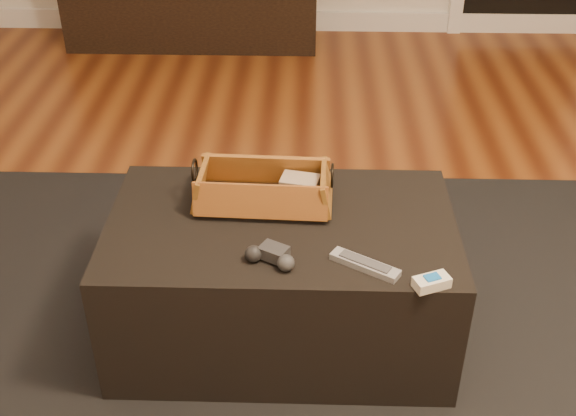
{
  "coord_description": "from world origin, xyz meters",
  "views": [
    {
      "loc": [
        -0.07,
        -1.74,
        1.6
      ],
      "look_at": [
        -0.12,
        -0.07,
        0.49
      ],
      "focal_mm": 45.0,
      "sensor_mm": 36.0,
      "label": 1
    }
  ],
  "objects_px": {
    "tv_remote": "(256,199)",
    "silver_remote": "(365,264)",
    "ottoman": "(282,279)",
    "wicker_basket": "(263,190)",
    "game_controller": "(271,256)",
    "cream_gadget": "(432,282)"
  },
  "relations": [
    {
      "from": "ottoman",
      "to": "game_controller",
      "type": "xyz_separation_m",
      "value": [
        -0.02,
        -0.19,
        0.23
      ]
    },
    {
      "from": "tv_remote",
      "to": "silver_remote",
      "type": "distance_m",
      "value": 0.41
    },
    {
      "from": "tv_remote",
      "to": "silver_remote",
      "type": "bearing_deg",
      "value": -46.72
    },
    {
      "from": "wicker_basket",
      "to": "game_controller",
      "type": "distance_m",
      "value": 0.29
    },
    {
      "from": "silver_remote",
      "to": "cream_gadget",
      "type": "xyz_separation_m",
      "value": [
        0.16,
        -0.07,
        0.01
      ]
    },
    {
      "from": "tv_remote",
      "to": "cream_gadget",
      "type": "relative_size",
      "value": 2.08
    },
    {
      "from": "silver_remote",
      "to": "game_controller",
      "type": "bearing_deg",
      "value": 177.09
    },
    {
      "from": "cream_gadget",
      "to": "silver_remote",
      "type": "bearing_deg",
      "value": 155.72
    },
    {
      "from": "ottoman",
      "to": "cream_gadget",
      "type": "xyz_separation_m",
      "value": [
        0.39,
        -0.28,
        0.23
      ]
    },
    {
      "from": "ottoman",
      "to": "game_controller",
      "type": "height_order",
      "value": "game_controller"
    },
    {
      "from": "wicker_basket",
      "to": "silver_remote",
      "type": "relative_size",
      "value": 2.22
    },
    {
      "from": "wicker_basket",
      "to": "cream_gadget",
      "type": "xyz_separation_m",
      "value": [
        0.44,
        -0.37,
        -0.03
      ]
    },
    {
      "from": "tv_remote",
      "to": "wicker_basket",
      "type": "distance_m",
      "value": 0.03
    },
    {
      "from": "wicker_basket",
      "to": "game_controller",
      "type": "xyz_separation_m",
      "value": [
        0.04,
        -0.28,
        -0.02
      ]
    },
    {
      "from": "wicker_basket",
      "to": "cream_gadget",
      "type": "bearing_deg",
      "value": -39.82
    },
    {
      "from": "silver_remote",
      "to": "ottoman",
      "type": "bearing_deg",
      "value": 137.87
    },
    {
      "from": "game_controller",
      "to": "silver_remote",
      "type": "bearing_deg",
      "value": -2.91
    },
    {
      "from": "silver_remote",
      "to": "cream_gadget",
      "type": "distance_m",
      "value": 0.18
    },
    {
      "from": "game_controller",
      "to": "cream_gadget",
      "type": "height_order",
      "value": "game_controller"
    },
    {
      "from": "ottoman",
      "to": "wicker_basket",
      "type": "bearing_deg",
      "value": 121.04
    },
    {
      "from": "ottoman",
      "to": "wicker_basket",
      "type": "distance_m",
      "value": 0.28
    },
    {
      "from": "ottoman",
      "to": "wicker_basket",
      "type": "height_order",
      "value": "wicker_basket"
    }
  ]
}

